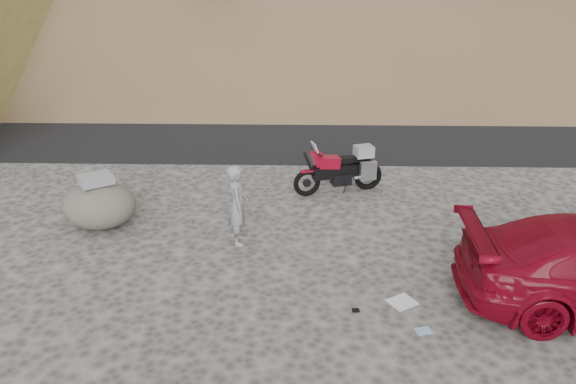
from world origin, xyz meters
name	(u,v)px	position (x,y,z in m)	size (l,w,h in m)	color
ground	(313,260)	(0.00, 0.00, 0.00)	(140.00, 140.00, 0.00)	#3E3B39
road	(308,130)	(0.00, 9.00, 0.00)	(120.00, 7.00, 0.05)	black
motorcycle	(343,170)	(0.83, 3.57, 0.62)	(2.38, 1.12, 1.46)	black
man	(239,242)	(-1.60, 0.75, 0.00)	(0.65, 0.43, 1.79)	gray
boulder	(99,204)	(-4.84, 1.45, 0.55)	(2.03, 1.89, 1.24)	#5A554D
small_rock	(112,204)	(-4.85, 2.23, 0.19)	(0.77, 0.73, 0.38)	#5A554D
gear_white_cloth	(402,302)	(1.60, -1.45, 0.01)	(0.46, 0.41, 0.02)	white
gear_bottle	(479,299)	(2.95, -1.49, 0.12)	(0.09, 0.09, 0.24)	navy
gear_funnel	(505,291)	(3.54, -1.16, 0.08)	(0.13, 0.13, 0.17)	#AE0B1C
gear_glove_a	(356,310)	(0.73, -1.74, 0.02)	(0.12, 0.09, 0.04)	black
gear_blue_cloth	(423,331)	(1.82, -2.28, 0.01)	(0.27, 0.20, 0.01)	#89B3D4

